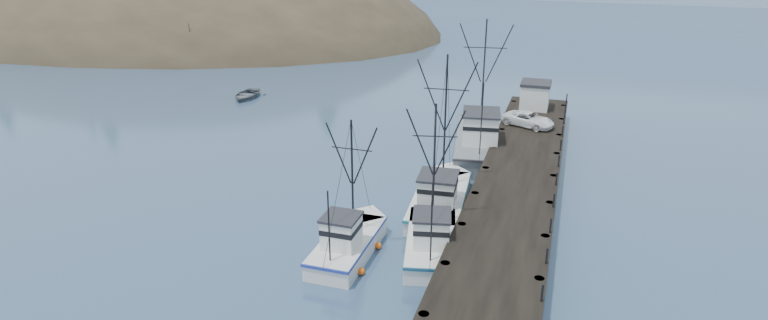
% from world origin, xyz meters
% --- Properties ---
extents(ground, '(400.00, 400.00, 0.00)m').
position_xyz_m(ground, '(0.00, 0.00, 0.00)').
color(ground, navy).
rests_on(ground, ground).
extents(pier, '(6.00, 44.00, 2.00)m').
position_xyz_m(pier, '(14.00, 16.00, 1.69)').
color(pier, black).
rests_on(pier, ground).
extents(headland, '(134.80, 78.00, 51.00)m').
position_xyz_m(headland, '(-74.95, 78.61, -4.55)').
color(headland, '#382D1E').
rests_on(headland, ground).
extents(moored_sailboats, '(21.80, 19.45, 6.35)m').
position_xyz_m(moored_sailboats, '(-30.64, 59.48, 0.33)').
color(moored_sailboats, silver).
rests_on(moored_sailboats, ground).
extents(trawler_near, '(4.79, 9.73, 10.03)m').
position_xyz_m(trawler_near, '(9.55, 5.54, 0.82)').
color(trawler_near, silver).
rests_on(trawler_near, ground).
extents(trawler_mid, '(3.02, 8.86, 9.17)m').
position_xyz_m(trawler_mid, '(4.59, 3.53, 0.82)').
color(trawler_mid, silver).
rests_on(trawler_mid, ground).
extents(trawler_far, '(4.48, 11.55, 11.73)m').
position_xyz_m(trawler_far, '(8.69, 11.97, 0.82)').
color(trawler_far, silver).
rests_on(trawler_far, ground).
extents(work_vessel, '(6.23, 14.85, 12.47)m').
position_xyz_m(work_vessel, '(9.61, 24.42, 1.23)').
color(work_vessel, slate).
rests_on(work_vessel, ground).
extents(pier_shed, '(3.00, 3.20, 2.80)m').
position_xyz_m(pier_shed, '(13.69, 34.00, 3.42)').
color(pier_shed, silver).
rests_on(pier_shed, pier).
extents(pickup_truck, '(5.34, 3.95, 1.35)m').
position_xyz_m(pickup_truck, '(13.64, 27.64, 2.67)').
color(pickup_truck, white).
rests_on(pickup_truck, pier).
extents(motorboat, '(4.38, 5.73, 1.11)m').
position_xyz_m(motorboat, '(-20.76, 34.68, 0.00)').
color(motorboat, '#575D60').
rests_on(motorboat, ground).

